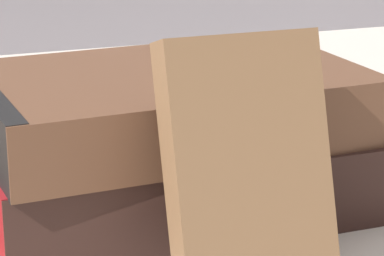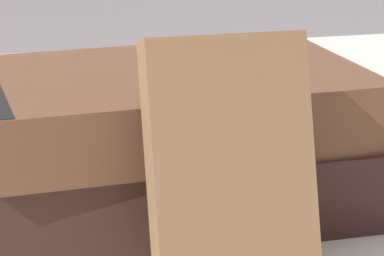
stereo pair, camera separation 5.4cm
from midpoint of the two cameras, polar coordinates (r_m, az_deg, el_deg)
name	(u,v)px [view 2 (the right image)]	position (r m, az deg, el deg)	size (l,w,h in m)	color
ground_plane	(112,220)	(0.57, -2.40, -5.87)	(3.00, 3.00, 0.00)	beige
book_flat_bottom	(175,169)	(0.59, 1.50, -2.61)	(0.25, 0.16, 0.05)	#331E19
book_flat_top	(164,103)	(0.57, 0.88, 1.53)	(0.25, 0.17, 0.04)	brown
book_leaning_front	(231,176)	(0.47, 5.71, -3.08)	(0.08, 0.06, 0.14)	brown
pocket_watch	(213,73)	(0.55, 4.15, 3.40)	(0.06, 0.06, 0.01)	silver
reading_glasses	(79,152)	(0.69, -4.90, -1.56)	(0.10, 0.06, 0.00)	#4C3828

